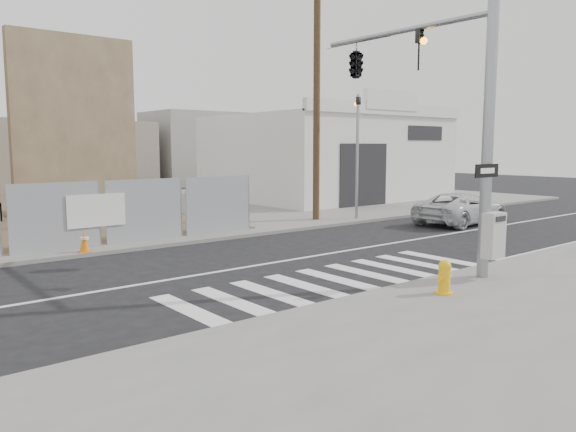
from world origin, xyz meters
TOP-DOWN VIEW (x-y plane):
  - ground at (0.00, 0.00)m, footprint 100.00×100.00m
  - sidewalk_far at (0.00, 14.00)m, footprint 50.00×20.00m
  - signal_pole at (2.49, -2.05)m, footprint 0.96×5.87m
  - far_signal_pole at (8.00, 4.60)m, footprint 0.16×0.20m
  - concrete_wall_right at (-0.50, 14.08)m, footprint 5.50×1.30m
  - auto_shop at (14.00, 12.97)m, footprint 12.00×10.20m
  - utility_pole_right at (6.50, 5.50)m, footprint 1.60×0.28m
  - fire_hydrant at (0.52, -5.15)m, footprint 0.49×0.49m
  - suv at (10.80, 1.35)m, footprint 4.78×2.48m
  - traffic_cone_d at (-3.66, 4.22)m, footprint 0.39×0.39m

SIDE VIEW (x-z plane):
  - ground at x=0.00m, z-range 0.00..0.00m
  - sidewalk_far at x=0.00m, z-range 0.00..0.12m
  - traffic_cone_d at x=-3.66m, z-range 0.11..0.74m
  - fire_hydrant at x=0.52m, z-range 0.12..0.83m
  - suv at x=10.80m, z-range 0.00..1.29m
  - auto_shop at x=14.00m, z-range -0.44..5.51m
  - concrete_wall_right at x=-0.50m, z-range -0.62..7.38m
  - far_signal_pole at x=8.00m, z-range 0.68..6.28m
  - signal_pole at x=2.49m, z-range 1.28..8.28m
  - utility_pole_right at x=6.50m, z-range 0.20..10.20m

